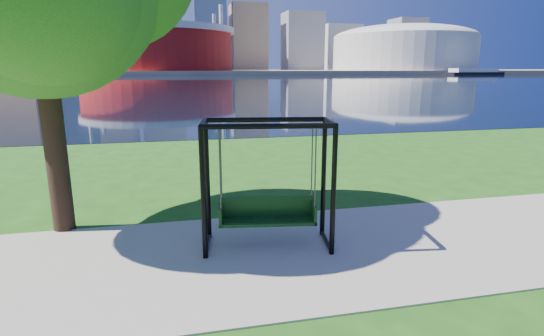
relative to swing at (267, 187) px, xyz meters
name	(u,v)px	position (x,y,z in m)	size (l,w,h in m)	color
ground	(261,244)	(-0.10, 0.09, -1.11)	(900.00, 900.00, 0.00)	#1E5114
path	(267,255)	(-0.10, -0.41, -1.10)	(120.00, 4.00, 0.03)	#9E937F
river	(180,81)	(-0.10, 102.09, -1.10)	(900.00, 180.00, 0.02)	black
far_bank	(176,71)	(-0.10, 306.09, -0.11)	(900.00, 228.00, 2.00)	#937F60
stadium	(156,47)	(-10.10, 235.09, 13.11)	(83.00, 83.00, 32.00)	maroon
arena	(404,47)	(134.90, 235.09, 14.76)	(84.00, 84.00, 26.56)	beige
skyline	(167,21)	(-4.37, 319.49, 34.78)	(392.00, 66.00, 96.50)	gray
swing	(267,187)	(0.00, 0.00, 0.00)	(2.37, 1.30, 2.30)	black
barge	(474,72)	(143.85, 181.42, 0.32)	(32.56, 12.49, 3.17)	black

